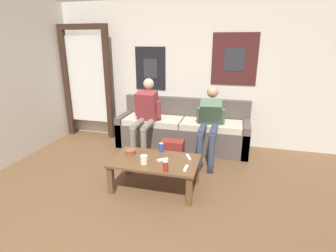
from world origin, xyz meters
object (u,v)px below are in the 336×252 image
(coffee_table, at_px, (155,164))
(game_controller_near_right, at_px, (163,160))
(ceramic_bowl, at_px, (130,152))
(game_controller_near_left, at_px, (188,157))
(drink_can_blue, at_px, (161,148))
(backpack, at_px, (172,153))
(couch, at_px, (183,131))
(person_seated_teen, at_px, (210,120))
(person_seated_adult, at_px, (145,114))
(drink_can_red, at_px, (165,166))
(pillar_candle, at_px, (144,160))
(game_controller_far_center, at_px, (186,168))

(coffee_table, distance_m, game_controller_near_right, 0.13)
(game_controller_near_right, bearing_deg, ceramic_bowl, 170.95)
(ceramic_bowl, xyz_separation_m, game_controller_near_left, (0.77, 0.09, -0.03))
(ceramic_bowl, distance_m, drink_can_blue, 0.42)
(drink_can_blue, relative_size, game_controller_near_right, 0.91)
(coffee_table, height_order, game_controller_near_left, game_controller_near_left)
(backpack, bearing_deg, game_controller_near_left, -57.20)
(backpack, bearing_deg, couch, 90.31)
(person_seated_teen, height_order, game_controller_near_left, person_seated_teen)
(person_seated_adult, relative_size, drink_can_blue, 10.08)
(person_seated_adult, bearing_deg, game_controller_near_left, -45.48)
(person_seated_teen, distance_m, drink_can_red, 1.45)
(game_controller_near_right, bearing_deg, game_controller_near_left, 28.19)
(person_seated_adult, bearing_deg, drink_can_red, -61.97)
(couch, bearing_deg, coffee_table, -91.99)
(coffee_table, relative_size, pillar_candle, 9.40)
(couch, distance_m, game_controller_near_right, 1.48)
(couch, xyz_separation_m, pillar_candle, (-0.15, -1.62, 0.15))
(pillar_candle, xyz_separation_m, game_controller_far_center, (0.53, -0.01, -0.04))
(ceramic_bowl, distance_m, drink_can_red, 0.68)
(couch, height_order, game_controller_near_left, couch)
(game_controller_near_right, relative_size, game_controller_far_center, 0.94)
(pillar_candle, distance_m, drink_can_blue, 0.42)
(couch, relative_size, person_seated_adult, 1.85)
(pillar_candle, bearing_deg, person_seated_adult, 108.55)
(couch, relative_size, game_controller_far_center, 15.99)
(couch, distance_m, pillar_candle, 1.63)
(coffee_table, relative_size, ceramic_bowl, 7.66)
(couch, relative_size, backpack, 5.79)
(couch, relative_size, drink_can_blue, 18.69)
(game_controller_near_left, xyz_separation_m, game_controller_far_center, (0.03, -0.32, 0.00))
(coffee_table, bearing_deg, person_seated_teen, 63.84)
(ceramic_bowl, bearing_deg, person_seated_adult, 97.94)
(person_seated_adult, distance_m, game_controller_near_right, 1.28)
(game_controller_near_left, bearing_deg, drink_can_blue, 165.65)
(game_controller_near_left, bearing_deg, pillar_candle, -148.63)
(person_seated_adult, distance_m, game_controller_near_left, 1.33)
(backpack, bearing_deg, drink_can_red, -80.83)
(couch, bearing_deg, backpack, -89.69)
(drink_can_red, bearing_deg, ceramic_bowl, 149.48)
(pillar_candle, relative_size, game_controller_near_left, 0.82)
(pillar_candle, bearing_deg, person_seated_teen, 62.72)
(drink_can_blue, xyz_separation_m, game_controller_far_center, (0.43, -0.42, -0.05))
(person_seated_adult, relative_size, person_seated_teen, 1.09)
(person_seated_teen, height_order, pillar_candle, person_seated_teen)
(person_seated_adult, height_order, game_controller_near_right, person_seated_adult)
(drink_can_red, height_order, game_controller_near_right, drink_can_red)
(coffee_table, bearing_deg, game_controller_far_center, -19.32)
(drink_can_blue, relative_size, drink_can_red, 1.00)
(drink_can_blue, bearing_deg, coffee_table, -91.41)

